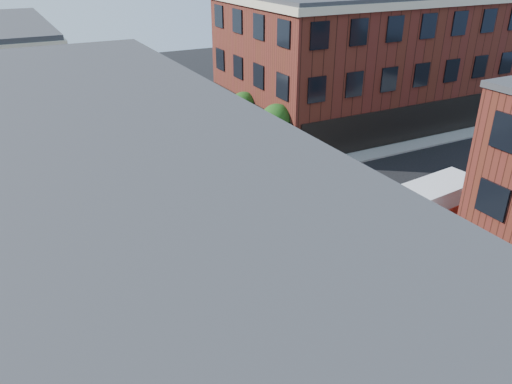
% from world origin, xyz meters
% --- Properties ---
extents(ground, '(120.00, 120.00, 0.00)m').
position_xyz_m(ground, '(0.00, 0.00, 0.00)').
color(ground, black).
rests_on(ground, ground).
extents(sidewalk_ne, '(30.00, 30.00, 0.15)m').
position_xyz_m(sidewalk_ne, '(21.00, 21.00, 0.07)').
color(sidewalk_ne, gray).
rests_on(sidewalk_ne, ground).
extents(building_ne, '(25.00, 16.00, 12.00)m').
position_xyz_m(building_ne, '(20.50, 16.00, 6.00)').
color(building_ne, '#4D1E13').
rests_on(building_ne, ground).
extents(tree_near, '(2.69, 2.69, 4.49)m').
position_xyz_m(tree_near, '(7.56, 9.98, 3.16)').
color(tree_near, black).
rests_on(tree_near, ground).
extents(tree_far, '(2.43, 2.43, 4.07)m').
position_xyz_m(tree_far, '(7.56, 15.98, 2.87)').
color(tree_far, black).
rests_on(tree_far, ground).
extents(signal_pole, '(1.29, 1.24, 4.60)m').
position_xyz_m(signal_pole, '(-6.72, -6.68, 2.86)').
color(signal_pole, black).
rests_on(signal_pole, ground).
extents(box_truck, '(7.64, 3.02, 3.39)m').
position_xyz_m(box_truck, '(9.29, -4.95, 1.76)').
color(box_truck, silver).
rests_on(box_truck, ground).
extents(traffic_cone, '(0.42, 0.42, 0.72)m').
position_xyz_m(traffic_cone, '(-5.70, -3.00, 0.35)').
color(traffic_cone, '#DE4F09').
rests_on(traffic_cone, ground).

